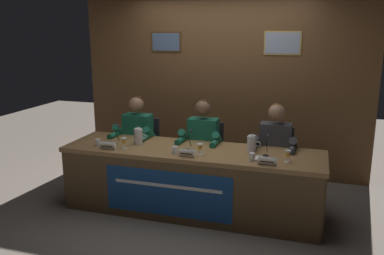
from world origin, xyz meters
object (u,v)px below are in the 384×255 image
object	(u,v)px
panelist_left	(135,137)
juice_glass_left	(124,141)
chair_left	(142,153)
document_stack_right	(265,159)
panelist_center	(201,142)
microphone_center	(189,144)
juice_glass_center	(200,147)
conference_table	(189,172)
nameplate_left	(108,146)
microphone_left	(116,138)
chair_right	(275,166)
microphone_right	(266,149)
water_cup_left	(98,143)
juice_glass_right	(288,154)
water_pitcher_left_side	(138,136)
water_pitcher_right_side	(252,144)
nameplate_right	(267,161)
panelist_right	(274,148)
water_cup_right	(252,157)
chair_center	(206,159)
nameplate_center	(187,153)

from	to	relation	value
panelist_left	juice_glass_left	distance (m)	0.62
chair_left	document_stack_right	distance (m)	1.89
panelist_center	microphone_center	bearing A→B (deg)	-93.05
juice_glass_left	juice_glass_center	world-z (taller)	same
conference_table	panelist_center	world-z (taller)	panelist_center
nameplate_left	microphone_left	bearing A→B (deg)	92.78
chair_right	microphone_right	xyz separation A→B (m)	(-0.05, -0.60, 0.38)
nameplate_left	juice_glass_left	world-z (taller)	juice_glass_left
panelist_left	water_cup_left	distance (m)	0.63
microphone_left	microphone_center	bearing A→B (deg)	1.68
juice_glass_left	juice_glass_right	world-z (taller)	same
juice_glass_right	microphone_left	bearing A→B (deg)	177.41
panelist_left	juice_glass_right	xyz separation A→B (m)	(1.94, -0.55, 0.11)
conference_table	water_pitcher_left_side	bearing A→B (deg)	170.04
juice_glass_right	water_pitcher_right_side	bearing A→B (deg)	150.21
nameplate_right	water_pitcher_right_side	xyz separation A→B (m)	(-0.22, 0.39, 0.05)
panelist_right	nameplate_right	xyz separation A→B (m)	(-0.00, -0.70, 0.07)
water_pitcher_right_side	document_stack_right	xyz separation A→B (m)	(0.17, -0.22, -0.09)
panelist_center	water_cup_right	bearing A→B (deg)	-40.72
chair_left	panelist_left	world-z (taller)	panelist_left
water_pitcher_left_side	water_pitcher_right_side	world-z (taller)	same
panelist_center	water_pitcher_left_side	world-z (taller)	panelist_center
panelist_center	chair_right	distance (m)	0.94
water_cup_left	microphone_left	bearing A→B (deg)	41.08
panelist_center	water_cup_right	distance (m)	0.94
water_cup_left	document_stack_right	xyz separation A→B (m)	(1.91, 0.06, -0.03)
panelist_left	nameplate_right	world-z (taller)	panelist_left
microphone_center	document_stack_right	bearing A→B (deg)	-6.86
conference_table	water_pitcher_left_side	distance (m)	0.74
chair_center	panelist_right	bearing A→B (deg)	-12.80
chair_center	juice_glass_center	xyz separation A→B (m)	(0.15, -0.77, 0.39)
water_pitcher_right_side	document_stack_right	world-z (taller)	water_pitcher_right_side
nameplate_left	panelist_center	bearing A→B (deg)	36.91
chair_right	water_cup_right	distance (m)	0.90
chair_left	nameplate_center	xyz separation A→B (m)	(0.91, -0.89, 0.34)
microphone_right	document_stack_right	distance (m)	0.15
conference_table	juice_glass_center	xyz separation A→B (m)	(0.15, -0.07, 0.32)
juice_glass_center	chair_right	xyz separation A→B (m)	(0.73, 0.77, -0.39)
microphone_left	water_cup_left	bearing A→B (deg)	-138.92
juice_glass_left	juice_glass_center	distance (m)	0.89
conference_table	water_cup_left	size ratio (longest dim) A/B	34.56
water_cup_left	microphone_left	world-z (taller)	microphone_left
nameplate_left	panelist_right	bearing A→B (deg)	20.85
chair_center	document_stack_right	bearing A→B (deg)	-41.44
panelist_right	nameplate_right	world-z (taller)	panelist_right
microphone_center	nameplate_right	world-z (taller)	microphone_center
document_stack_right	water_pitcher_right_side	bearing A→B (deg)	128.16
conference_table	panelist_center	distance (m)	0.54
microphone_center	water_cup_right	xyz separation A→B (m)	(0.74, -0.18, -0.04)
nameplate_left	juice_glass_center	bearing A→B (deg)	6.17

